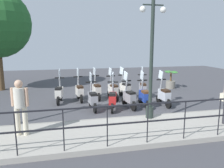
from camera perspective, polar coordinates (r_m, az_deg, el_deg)
name	(u,v)px	position (r m, az deg, el deg)	size (l,w,h in m)	color
ground_plane	(124,104)	(9.98, 3.07, -5.18)	(28.00, 28.00, 0.00)	#424247
promenade_walkway	(150,128)	(7.13, 10.02, -11.31)	(2.20, 20.00, 0.15)	#A39E93
fence_railing	(167,114)	(5.96, 14.14, -7.63)	(0.04, 16.03, 1.07)	black
lamp_post_near	(151,66)	(7.46, 10.20, 4.75)	(0.26, 0.90, 4.14)	#232D28
pedestrian_distant	(20,103)	(6.59, -22.88, -4.67)	(0.39, 0.48, 1.59)	beige
potted_palm	(171,81)	(13.73, 15.07, 0.77)	(1.06, 0.66, 1.05)	slate
scooter_near_0	(164,95)	(9.80, 13.37, -2.84)	(1.23, 0.44, 1.54)	black
scooter_near_1	(144,96)	(9.43, 8.39, -3.20)	(1.23, 0.44, 1.54)	black
scooter_near_2	(129,97)	(9.21, 4.47, -3.45)	(1.22, 0.48, 1.54)	black
scooter_near_3	(113,99)	(8.92, 0.16, -3.88)	(1.21, 0.53, 1.54)	black
scooter_near_4	(93,99)	(8.96, -5.09, -3.85)	(1.23, 0.44, 1.54)	black
scooter_far_0	(143,88)	(11.05, 8.00, -1.13)	(1.22, 0.50, 1.54)	black
scooter_far_1	(125,88)	(10.94, 3.38, -1.16)	(1.21, 0.53, 1.54)	black
scooter_far_2	(113,90)	(10.57, 0.23, -1.56)	(1.22, 0.48, 1.54)	black
scooter_far_3	(96,90)	(10.67, -4.09, -1.48)	(1.23, 0.44, 1.54)	black
scooter_far_4	(79,91)	(10.44, -8.50, -1.83)	(1.23, 0.44, 1.54)	black
scooter_far_5	(59,93)	(10.28, -13.61, -2.22)	(1.23, 0.45, 1.54)	black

